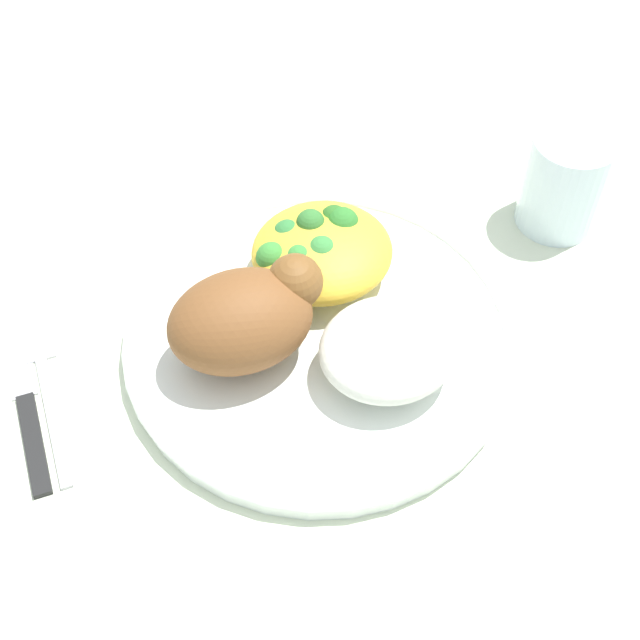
# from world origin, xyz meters

# --- Properties ---
(ground_plane) EXTENTS (2.00, 2.00, 0.00)m
(ground_plane) POSITION_xyz_m (0.00, 0.00, 0.00)
(ground_plane) COLOR silver
(plate) EXTENTS (0.28, 0.28, 0.02)m
(plate) POSITION_xyz_m (0.00, 0.00, 0.01)
(plate) COLOR white
(plate) RESTS_ON ground_plane
(roasted_chicken) EXTENTS (0.11, 0.07, 0.06)m
(roasted_chicken) POSITION_xyz_m (-0.05, 0.00, 0.05)
(roasted_chicken) COLOR brown
(roasted_chicken) RESTS_ON plate
(rice_pile) EXTENTS (0.09, 0.09, 0.04)m
(rice_pile) POSITION_xyz_m (0.03, -0.05, 0.04)
(rice_pile) COLOR white
(rice_pile) RESTS_ON plate
(mac_cheese_with_broccoli) EXTENTS (0.10, 0.10, 0.05)m
(mac_cheese_with_broccoli) POSITION_xyz_m (0.02, 0.05, 0.04)
(mac_cheese_with_broccoli) COLOR gold
(mac_cheese_with_broccoli) RESTS_ON plate
(fork) EXTENTS (0.02, 0.14, 0.01)m
(fork) POSITION_xyz_m (-0.19, 0.02, 0.00)
(fork) COLOR #B2B2B7
(fork) RESTS_ON ground_plane
(knife) EXTENTS (0.02, 0.19, 0.01)m
(knife) POSITION_xyz_m (-0.21, 0.02, 0.00)
(knife) COLOR black
(knife) RESTS_ON ground_plane
(water_glass) EXTENTS (0.06, 0.06, 0.08)m
(water_glass) POSITION_xyz_m (0.22, 0.06, 0.04)
(water_glass) COLOR silver
(water_glass) RESTS_ON ground_plane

